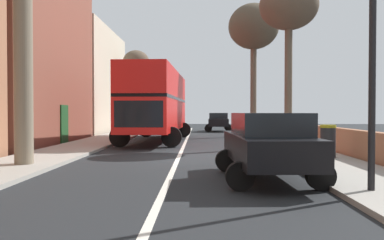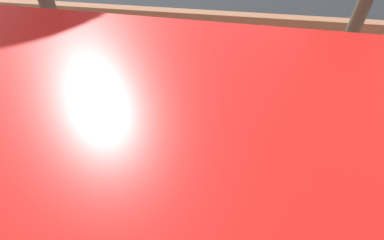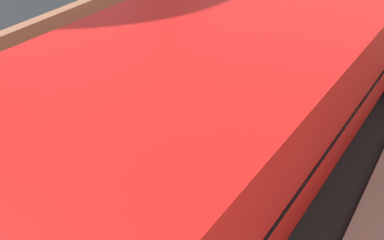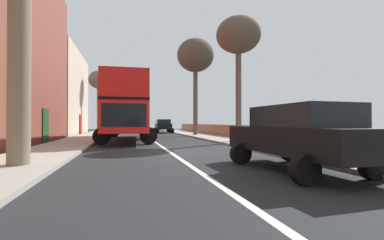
{
  "view_description": "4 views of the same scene",
  "coord_description": "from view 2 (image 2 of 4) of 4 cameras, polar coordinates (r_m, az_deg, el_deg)",
  "views": [
    {
      "loc": [
        0.76,
        -15.16,
        1.72
      ],
      "look_at": [
        0.42,
        4.93,
        1.32
      ],
      "focal_mm": 37.1,
      "sensor_mm": 36.0,
      "label": 1
    },
    {
      "loc": [
        -2.78,
        7.56,
        5.17
      ],
      "look_at": [
        1.56,
        8.15,
        0.81
      ],
      "focal_mm": 26.44,
      "sensor_mm": 36.0,
      "label": 2
    },
    {
      "loc": [
        -3.24,
        13.26,
        5.58
      ],
      "look_at": [
        -0.05,
        9.13,
        0.84
      ],
      "focal_mm": 30.61,
      "sensor_mm": 36.0,
      "label": 3
    },
    {
      "loc": [
        -1.81,
        -10.96,
        1.26
      ],
      "look_at": [
        1.9,
        3.52,
        1.41
      ],
      "focal_mm": 24.08,
      "sensor_mm": 36.0,
      "label": 4
    }
  ],
  "objects": []
}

